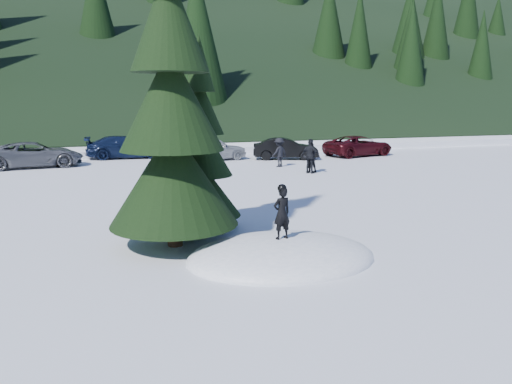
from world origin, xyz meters
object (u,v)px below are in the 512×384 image
object	(u,v)px
adult_1	(311,156)
adult_2	(279,152)
car_6	(358,146)
spruce_short	(201,156)
child_skier	(282,213)
car_4	(212,149)
adult_0	(310,158)
spruce_tall	(171,113)
car_2	(34,154)
car_5	(286,149)
car_3	(126,147)

from	to	relation	value
adult_1	adult_2	world-z (taller)	adult_1
car_6	spruce_short	bearing A→B (deg)	124.93
child_skier	car_4	distance (m)	19.27
adult_0	car_4	distance (m)	7.40
spruce_tall	car_2	xyz separation A→B (m)	(-4.94, 17.19, -2.62)
adult_0	car_4	size ratio (longest dim) A/B	0.36
adult_1	car_5	bearing A→B (deg)	-48.56
child_skier	adult_2	distance (m)	16.08
adult_1	adult_2	distance (m)	2.88
car_2	car_6	bearing A→B (deg)	-99.19
car_2	car_6	world-z (taller)	car_2
car_6	car_2	bearing A→B (deg)	75.15
adult_2	car_5	size ratio (longest dim) A/B	0.40
car_2	car_4	distance (m)	9.91
adult_0	adult_2	distance (m)	2.60
adult_2	car_6	size ratio (longest dim) A/B	0.33
adult_1	car_6	bearing A→B (deg)	-84.00
car_3	car_5	size ratio (longest dim) A/B	1.22
spruce_tall	adult_2	world-z (taller)	spruce_tall
spruce_short	child_skier	xyz separation A→B (m)	(1.18, -3.22, -1.02)
spruce_tall	car_4	bearing A→B (deg)	73.90
spruce_short	car_5	distance (m)	17.22
spruce_short	car_4	bearing A→B (deg)	75.91
spruce_short	child_skier	size ratio (longest dim) A/B	4.45
child_skier	car_5	bearing A→B (deg)	-124.30
spruce_tall	adult_0	distance (m)	13.95
car_2	car_3	size ratio (longest dim) A/B	1.03
spruce_short	car_5	world-z (taller)	spruce_short
spruce_short	adult_2	world-z (taller)	spruce_short
spruce_tall	car_6	world-z (taller)	spruce_tall
adult_2	car_3	size ratio (longest dim) A/B	0.33
car_2	car_4	bearing A→B (deg)	-97.41
car_3	car_4	bearing A→B (deg)	-117.81
adult_0	car_6	size ratio (longest dim) A/B	0.31
child_skier	car_3	bearing A→B (deg)	-97.12
car_2	car_4	world-z (taller)	car_4
car_2	car_5	bearing A→B (deg)	-100.97
car_4	car_2	bearing A→B (deg)	77.37
car_5	car_6	distance (m)	5.24
car_3	adult_0	bearing A→B (deg)	-136.02
car_3	child_skier	bearing A→B (deg)	-172.86
spruce_short	adult_2	distance (m)	13.71
adult_0	adult_1	xyz separation A→B (m)	(-0.12, -0.32, 0.11)
car_5	adult_0	bearing A→B (deg)	-171.27
child_skier	car_6	bearing A→B (deg)	-136.61
adult_2	car_2	size ratio (longest dim) A/B	0.32
car_2	car_4	xyz separation A→B (m)	(9.91, 0.05, 0.01)
adult_0	adult_2	size ratio (longest dim) A/B	0.95
child_skier	car_2	world-z (taller)	child_skier
car_5	spruce_tall	bearing A→B (deg)	167.68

